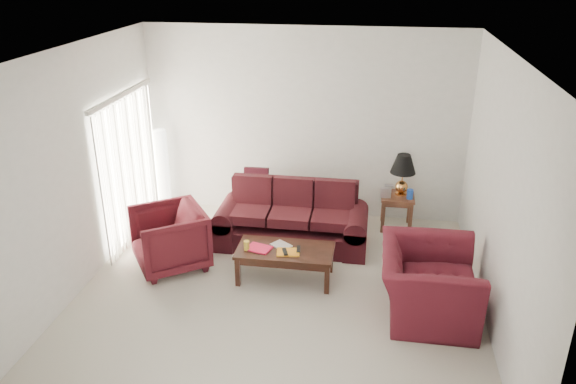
# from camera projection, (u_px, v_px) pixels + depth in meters

# --- Properties ---
(floor) EXTENTS (5.00, 5.00, 0.00)m
(floor) POSITION_uv_depth(u_px,v_px,m) (278.00, 295.00, 7.08)
(floor) COLOR beige
(floor) RESTS_ON ground
(blinds) EXTENTS (0.10, 2.00, 2.16)m
(blinds) POSITION_uv_depth(u_px,v_px,m) (129.00, 168.00, 8.18)
(blinds) COLOR silver
(blinds) RESTS_ON ground
(sofa) EXTENTS (2.28, 1.14, 0.90)m
(sofa) POSITION_uv_depth(u_px,v_px,m) (291.00, 216.00, 8.13)
(sofa) COLOR black
(sofa) RESTS_ON ground
(throw_pillow) EXTENTS (0.38, 0.19, 0.39)m
(throw_pillow) POSITION_uv_depth(u_px,v_px,m) (256.00, 180.00, 8.81)
(throw_pillow) COLOR black
(throw_pillow) RESTS_ON sofa
(end_table) EXTENTS (0.50, 0.50, 0.55)m
(end_table) POSITION_uv_depth(u_px,v_px,m) (396.00, 211.00, 8.71)
(end_table) COLOR #4C261A
(end_table) RESTS_ON ground
(table_lamp) EXTENTS (0.50, 0.50, 0.65)m
(table_lamp) POSITION_uv_depth(u_px,v_px,m) (403.00, 175.00, 8.50)
(table_lamp) COLOR #C7823E
(table_lamp) RESTS_ON end_table
(clock) EXTENTS (0.16, 0.07, 0.15)m
(clock) POSITION_uv_depth(u_px,v_px,m) (386.00, 193.00, 8.49)
(clock) COLOR white
(clock) RESTS_ON end_table
(blue_canister) EXTENTS (0.12, 0.12, 0.15)m
(blue_canister) POSITION_uv_depth(u_px,v_px,m) (410.00, 194.00, 8.45)
(blue_canister) COLOR #1B48B2
(blue_canister) RESTS_ON end_table
(picture_frame) EXTENTS (0.14, 0.17, 0.05)m
(picture_frame) POSITION_uv_depth(u_px,v_px,m) (389.00, 185.00, 8.76)
(picture_frame) COLOR #BCBBC0
(picture_frame) RESTS_ON end_table
(floor_lamp) EXTENTS (0.25, 0.25, 1.42)m
(floor_lamp) POSITION_uv_depth(u_px,v_px,m) (163.00, 171.00, 9.12)
(floor_lamp) COLOR white
(floor_lamp) RESTS_ON ground
(armchair_left) EXTENTS (1.27, 1.27, 0.84)m
(armchair_left) POSITION_uv_depth(u_px,v_px,m) (169.00, 238.00, 7.57)
(armchair_left) COLOR #461017
(armchair_left) RESTS_ON ground
(armchair_right) EXTENTS (1.12, 1.28, 0.83)m
(armchair_right) POSITION_uv_depth(u_px,v_px,m) (428.00, 283.00, 6.56)
(armchair_right) COLOR #471019
(armchair_right) RESTS_ON ground
(coffee_table) EXTENTS (1.35, 0.86, 0.44)m
(coffee_table) POSITION_uv_depth(u_px,v_px,m) (285.00, 264.00, 7.35)
(coffee_table) COLOR black
(coffee_table) RESTS_ON ground
(magazine_red) EXTENTS (0.36, 0.31, 0.02)m
(magazine_red) POSITION_uv_depth(u_px,v_px,m) (259.00, 248.00, 7.26)
(magazine_red) COLOR red
(magazine_red) RESTS_ON coffee_table
(magazine_white) EXTENTS (0.31, 0.30, 0.01)m
(magazine_white) POSITION_uv_depth(u_px,v_px,m) (281.00, 245.00, 7.34)
(magazine_white) COLOR beige
(magazine_white) RESTS_ON coffee_table
(magazine_orange) EXTENTS (0.31, 0.25, 0.02)m
(magazine_orange) POSITION_uv_depth(u_px,v_px,m) (288.00, 252.00, 7.17)
(magazine_orange) COLOR orange
(magazine_orange) RESTS_ON coffee_table
(remote_a) EXTENTS (0.10, 0.18, 0.02)m
(remote_a) POSITION_uv_depth(u_px,v_px,m) (285.00, 252.00, 7.14)
(remote_a) COLOR black
(remote_a) RESTS_ON coffee_table
(remote_b) EXTENTS (0.06, 0.16, 0.02)m
(remote_b) POSITION_uv_depth(u_px,v_px,m) (299.00, 249.00, 7.21)
(remote_b) COLOR black
(remote_b) RESTS_ON coffee_table
(yellow_glass) EXTENTS (0.09, 0.09, 0.13)m
(yellow_glass) POSITION_uv_depth(u_px,v_px,m) (247.00, 245.00, 7.22)
(yellow_glass) COLOR yellow
(yellow_glass) RESTS_ON coffee_table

